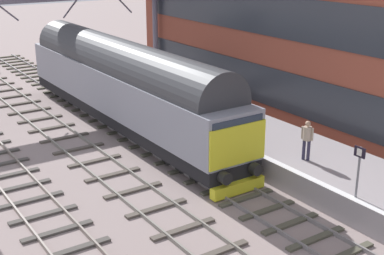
# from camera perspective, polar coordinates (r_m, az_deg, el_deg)

# --- Properties ---
(ground_plane) EXTENTS (140.00, 140.00, 0.00)m
(ground_plane) POSITION_cam_1_polar(r_m,az_deg,el_deg) (22.92, 1.00, -4.82)
(ground_plane) COLOR gray
(ground_plane) RESTS_ON ground
(track_main) EXTENTS (2.50, 60.00, 0.15)m
(track_main) POSITION_cam_1_polar(r_m,az_deg,el_deg) (22.90, 1.00, -4.69)
(track_main) COLOR slate
(track_main) RESTS_ON ground
(track_adjacent_west) EXTENTS (2.50, 60.00, 0.15)m
(track_adjacent_west) POSITION_cam_1_polar(r_m,az_deg,el_deg) (21.35, -6.29, -6.63)
(track_adjacent_west) COLOR slate
(track_adjacent_west) RESTS_ON ground
(track_adjacent_far_west) EXTENTS (2.50, 60.00, 0.15)m
(track_adjacent_far_west) POSITION_cam_1_polar(r_m,az_deg,el_deg) (20.14, -15.51, -8.92)
(track_adjacent_far_west) COLOR gray
(track_adjacent_far_west) RESTS_ON ground
(station_platform) EXTENTS (4.00, 44.00, 1.01)m
(station_platform) POSITION_cam_1_polar(r_m,az_deg,el_deg) (24.82, 7.84, -1.84)
(station_platform) COLOR gray
(station_platform) RESTS_ON ground
(diesel_locomotive) EXTENTS (2.74, 19.50, 4.68)m
(diesel_locomotive) POSITION_cam_1_polar(r_m,az_deg,el_deg) (27.96, -7.40, 4.83)
(diesel_locomotive) COLOR black
(diesel_locomotive) RESTS_ON ground
(platform_number_sign) EXTENTS (0.10, 0.44, 1.84)m
(platform_number_sign) POSITION_cam_1_polar(r_m,az_deg,el_deg) (18.88, 17.32, -3.73)
(platform_number_sign) COLOR slate
(platform_number_sign) RESTS_ON station_platform
(waiting_passenger) EXTENTS (0.44, 0.48, 1.64)m
(waiting_passenger) POSITION_cam_1_polar(r_m,az_deg,el_deg) (21.73, 12.14, -0.96)
(waiting_passenger) COLOR #2C293F
(waiting_passenger) RESTS_ON station_platform
(overhead_footbridge) EXTENTS (16.19, 2.00, 6.53)m
(overhead_footbridge) POSITION_cam_1_polar(r_m,az_deg,el_deg) (33.94, -15.91, 12.78)
(overhead_footbridge) COLOR slate
(overhead_footbridge) RESTS_ON ground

